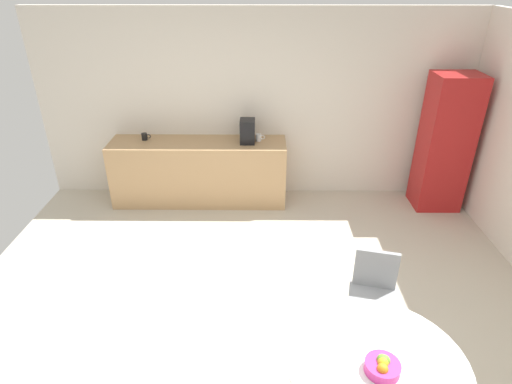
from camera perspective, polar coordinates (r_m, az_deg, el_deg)
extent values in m
plane|color=beige|center=(4.10, -0.59, -19.27)|extent=(6.00, 6.00, 0.00)
cube|color=silver|center=(6.04, -0.14, 11.44)|extent=(6.00, 0.10, 2.60)
cube|color=tan|center=(6.07, -7.60, 2.69)|extent=(2.42, 0.60, 0.90)
cube|color=#B21E1E|center=(6.25, 24.04, 5.93)|extent=(0.60, 0.50, 1.85)
cylinder|color=white|center=(3.11, 15.99, -21.27)|extent=(1.20, 1.20, 0.03)
cylinder|color=silver|center=(4.01, 17.33, -18.00)|extent=(0.02, 0.02, 0.42)
cylinder|color=silver|center=(3.98, 12.62, -17.57)|extent=(0.02, 0.02, 0.42)
cylinder|color=silver|center=(4.24, 17.22, -14.98)|extent=(0.02, 0.02, 0.42)
cylinder|color=silver|center=(4.21, 12.84, -14.57)|extent=(0.02, 0.02, 0.42)
cube|color=gray|center=(3.96, 15.42, -13.90)|extent=(0.51, 0.51, 0.03)
cube|color=gray|center=(3.98, 15.80, -9.92)|extent=(0.38, 0.13, 0.38)
cylinder|color=#D8338C|center=(3.03, 16.60, -21.63)|extent=(0.23, 0.23, 0.07)
sphere|color=orange|center=(2.97, 16.64, -21.80)|extent=(0.07, 0.07, 0.07)
sphere|color=#66B233|center=(3.02, 16.60, -20.77)|extent=(0.07, 0.07, 0.07)
sphere|color=#66B233|center=(3.02, 16.89, -20.82)|extent=(0.07, 0.07, 0.07)
sphere|color=yellow|center=(3.01, 16.69, -21.09)|extent=(0.07, 0.07, 0.07)
cylinder|color=white|center=(5.87, 0.33, 7.33)|extent=(0.08, 0.08, 0.09)
torus|color=white|center=(5.87, 0.90, 7.37)|extent=(0.06, 0.01, 0.06)
cylinder|color=black|center=(6.10, -14.75, 7.20)|extent=(0.08, 0.08, 0.09)
torus|color=black|center=(6.09, -14.23, 7.26)|extent=(0.06, 0.01, 0.06)
cube|color=black|center=(5.78, -1.15, 8.17)|extent=(0.20, 0.24, 0.32)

